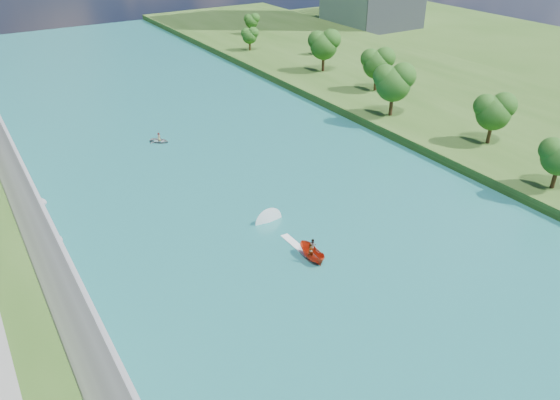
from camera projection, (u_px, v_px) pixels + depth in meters
ground at (349, 274)px, 55.63m from camera, size 260.00×260.00×0.00m
river_water at (253, 195)px, 70.47m from camera, size 55.00×240.00×0.10m
berm_east at (506, 118)px, 92.97m from camera, size 44.00×240.00×1.50m
riprap_bank at (41, 245)px, 57.25m from camera, size 4.51×236.00×4.27m
trees_east at (478, 107)px, 81.96m from camera, size 17.63×141.28×10.32m
motorboat at (303, 246)px, 58.88m from camera, size 3.60×18.75×2.15m
raft at (159, 140)px, 85.39m from camera, size 3.72×3.84×1.56m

